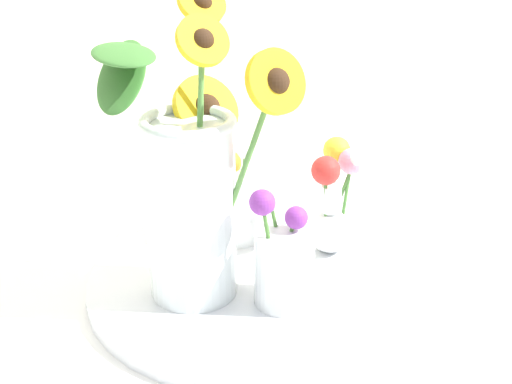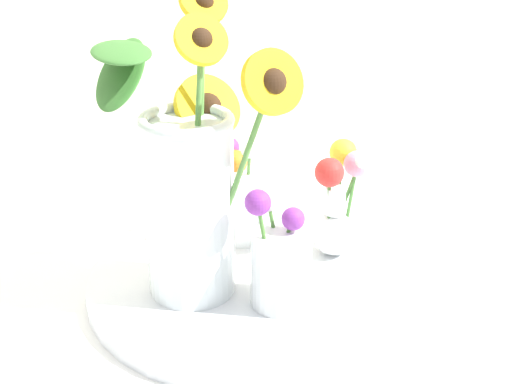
% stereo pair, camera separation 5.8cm
% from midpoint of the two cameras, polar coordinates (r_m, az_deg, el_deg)
% --- Properties ---
extents(ground_plane, '(6.00, 6.00, 0.00)m').
position_cam_midpoint_polar(ground_plane, '(0.96, 1.79, -8.62)').
color(ground_plane, white).
extents(serving_tray, '(0.46, 0.46, 0.02)m').
position_cam_midpoint_polar(serving_tray, '(0.99, -1.71, -7.19)').
color(serving_tray, silver).
rests_on(serving_tray, ground_plane).
extents(mason_jar_sunflowers, '(0.25, 0.19, 0.39)m').
position_cam_midpoint_polar(mason_jar_sunflowers, '(0.89, -7.14, 0.34)').
color(mason_jar_sunflowers, silver).
rests_on(mason_jar_sunflowers, serving_tray).
extents(vase_small_center, '(0.09, 0.08, 0.16)m').
position_cam_midpoint_polar(vase_small_center, '(0.90, 0.31, -5.57)').
color(vase_small_center, white).
rests_on(vase_small_center, serving_tray).
extents(vase_bulb_right, '(0.09, 0.09, 0.16)m').
position_cam_midpoint_polar(vase_bulb_right, '(1.02, 4.59, -0.68)').
color(vase_bulb_right, white).
rests_on(vase_bulb_right, serving_tray).
extents(vase_small_back, '(0.06, 0.09, 0.16)m').
position_cam_midpoint_polar(vase_small_back, '(1.05, -3.20, -0.43)').
color(vase_small_back, white).
rests_on(vase_small_back, serving_tray).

